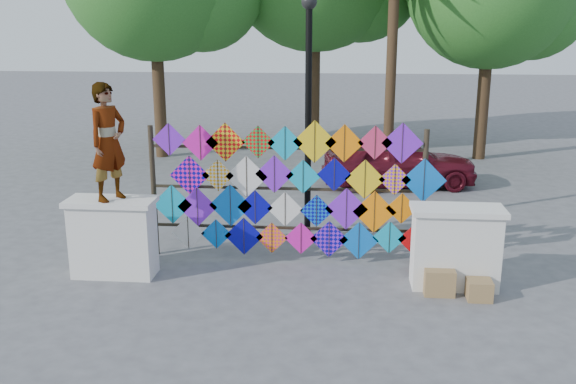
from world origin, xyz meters
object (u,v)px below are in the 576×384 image
object	(u,v)px
sedan	(399,161)
vendor_woman	(108,142)
kite_rack	(292,192)
lamppost	(308,95)

from	to	relation	value
sedan	vendor_woman	bearing A→B (deg)	131.48
kite_rack	sedan	xyz separation A→B (m)	(2.23, 5.23, -0.58)
sedan	lamppost	world-z (taller)	lamppost
vendor_woman	sedan	xyz separation A→B (m)	(5.01, 6.16, -1.56)
vendor_woman	sedan	distance (m)	8.09
kite_rack	sedan	bearing A→B (deg)	66.88
kite_rack	vendor_woman	bearing A→B (deg)	-161.57
sedan	lamppost	xyz separation A→B (m)	(-2.04, -3.96, 2.05)
kite_rack	lamppost	world-z (taller)	lamppost
kite_rack	vendor_woman	world-z (taller)	vendor_woman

